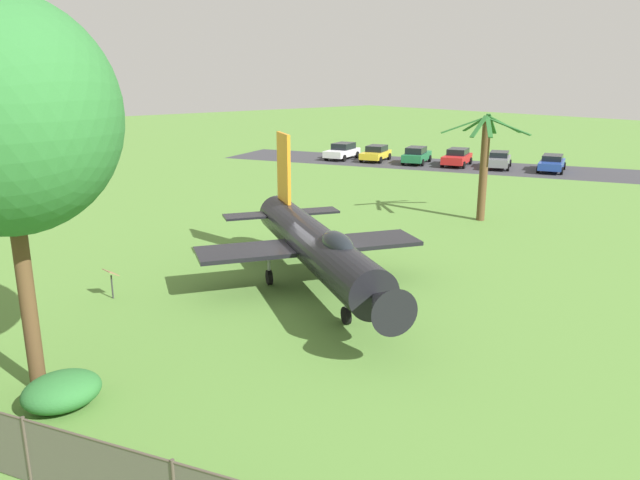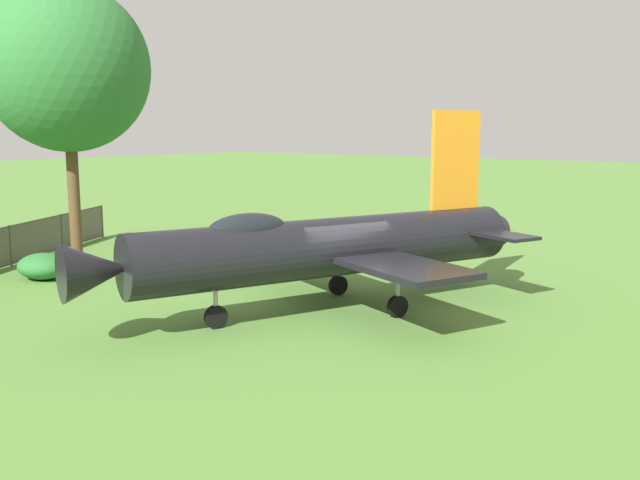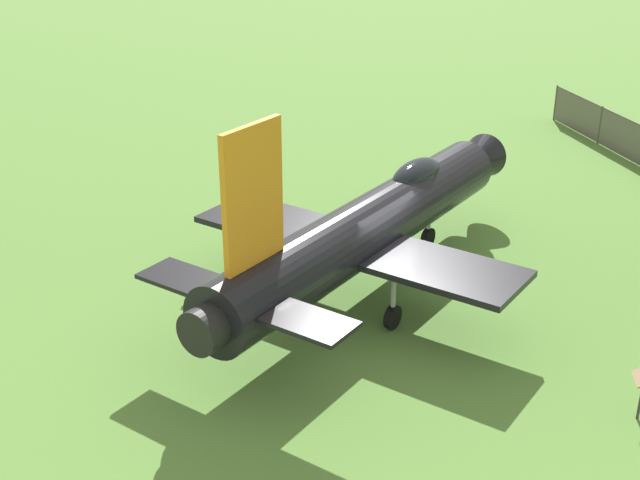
{
  "view_description": "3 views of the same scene",
  "coord_description": "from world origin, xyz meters",
  "px_view_note": "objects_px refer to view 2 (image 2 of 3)",
  "views": [
    {
      "loc": [
        14.16,
        17.37,
        8.14
      ],
      "look_at": [
        -0.56,
        -0.35,
        1.84
      ],
      "focal_mm": 34.38,
      "sensor_mm": 36.0,
      "label": 1
    },
    {
      "loc": [
        -11.49,
        15.38,
        5.07
      ],
      "look_at": [
        1.38,
        -1.23,
        1.73
      ],
      "focal_mm": 39.23,
      "sensor_mm": 36.0,
      "label": 2
    },
    {
      "loc": [
        3.27,
        -19.11,
        10.24
      ],
      "look_at": [
        -0.85,
        -1.49,
        2.09
      ],
      "focal_mm": 46.74,
      "sensor_mm": 36.0,
      "label": 3
    }
  ],
  "objects_px": {
    "shrub_near_fence": "(44,266)",
    "shade_tree": "(67,68)",
    "display_jet": "(321,246)",
    "info_plaque": "(263,241)"
  },
  "relations": [
    {
      "from": "shade_tree",
      "to": "info_plaque",
      "type": "xyz_separation_m",
      "value": [
        -4.13,
        -5.32,
        -6.29
      ]
    },
    {
      "from": "shade_tree",
      "to": "shrub_near_fence",
      "type": "xyz_separation_m",
      "value": [
        -0.18,
        1.42,
        -6.7
      ]
    },
    {
      "from": "display_jet",
      "to": "info_plaque",
      "type": "bearing_deg",
      "value": -103.7
    },
    {
      "from": "display_jet",
      "to": "shrub_near_fence",
      "type": "distance_m",
      "value": 10.56
    },
    {
      "from": "display_jet",
      "to": "shade_tree",
      "type": "height_order",
      "value": "shade_tree"
    },
    {
      "from": "shrub_near_fence",
      "to": "info_plaque",
      "type": "xyz_separation_m",
      "value": [
        -3.95,
        -6.74,
        0.41
      ]
    },
    {
      "from": "shade_tree",
      "to": "display_jet",
      "type": "bearing_deg",
      "value": -175.09
    },
    {
      "from": "display_jet",
      "to": "info_plaque",
      "type": "relative_size",
      "value": 11.45
    },
    {
      "from": "shrub_near_fence",
      "to": "shade_tree",
      "type": "bearing_deg",
      "value": -82.62
    },
    {
      "from": "display_jet",
      "to": "info_plaque",
      "type": "height_order",
      "value": "display_jet"
    }
  ]
}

